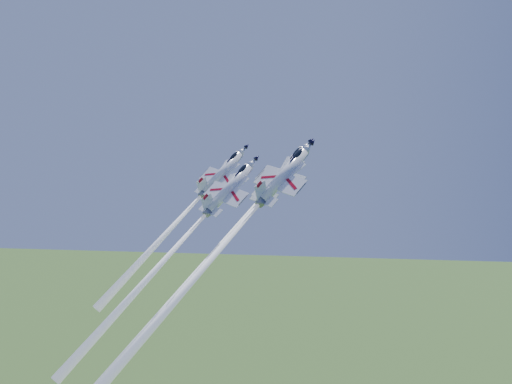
# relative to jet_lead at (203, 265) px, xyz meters

# --- Properties ---
(jet_lead) EXTENTS (35.27, 38.83, 48.17)m
(jet_lead) POSITION_rel_jet_lead_xyz_m (0.00, 0.00, 0.00)
(jet_lead) COLOR white
(jet_left) EXTENTS (22.08, 23.78, 28.87)m
(jet_left) POSITION_rel_jet_lead_xyz_m (-5.04, 6.63, 6.95)
(jet_left) COLOR white
(jet_right) EXTENTS (33.63, 37.01, 45.90)m
(jet_right) POSITION_rel_jet_lead_xyz_m (1.01, -8.69, 1.68)
(jet_right) COLOR white
(jet_slot) EXTENTS (25.48, 27.70, 33.96)m
(jet_slot) POSITION_rel_jet_lead_xyz_m (-4.17, -5.20, 3.91)
(jet_slot) COLOR white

